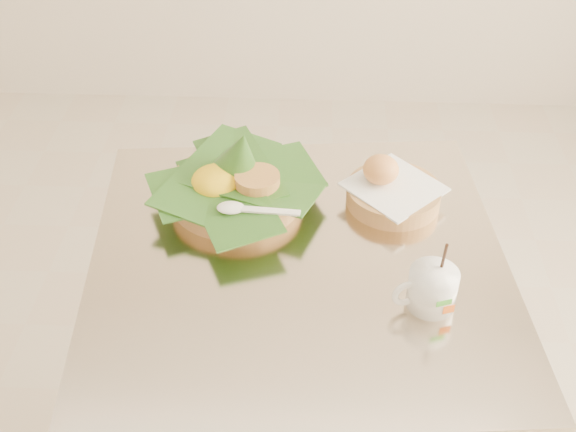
{
  "coord_description": "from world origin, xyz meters",
  "views": [
    {
      "loc": [
        0.16,
        -0.95,
        1.57
      ],
      "look_at": [
        0.12,
        -0.03,
        0.82
      ],
      "focal_mm": 45.0,
      "sensor_mm": 36.0,
      "label": 1
    }
  ],
  "objects_px": {
    "cafe_table": "(297,346)",
    "rice_basket": "(236,181)",
    "bread_basket": "(391,190)",
    "coffee_mug": "(431,288)"
  },
  "relations": [
    {
      "from": "rice_basket",
      "to": "cafe_table",
      "type": "bearing_deg",
      "value": -53.07
    },
    {
      "from": "coffee_mug",
      "to": "cafe_table",
      "type": "bearing_deg",
      "value": 155.13
    },
    {
      "from": "bread_basket",
      "to": "coffee_mug",
      "type": "height_order",
      "value": "coffee_mug"
    },
    {
      "from": "rice_basket",
      "to": "bread_basket",
      "type": "xyz_separation_m",
      "value": [
        0.29,
        0.01,
        -0.01
      ]
    },
    {
      "from": "cafe_table",
      "to": "rice_basket",
      "type": "bearing_deg",
      "value": 126.93
    },
    {
      "from": "bread_basket",
      "to": "coffee_mug",
      "type": "relative_size",
      "value": 1.56
    },
    {
      "from": "cafe_table",
      "to": "coffee_mug",
      "type": "bearing_deg",
      "value": -24.87
    },
    {
      "from": "cafe_table",
      "to": "bread_basket",
      "type": "bearing_deg",
      "value": 45.22
    },
    {
      "from": "rice_basket",
      "to": "coffee_mug",
      "type": "relative_size",
      "value": 2.32
    },
    {
      "from": "coffee_mug",
      "to": "bread_basket",
      "type": "bearing_deg",
      "value": 99.38
    }
  ]
}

